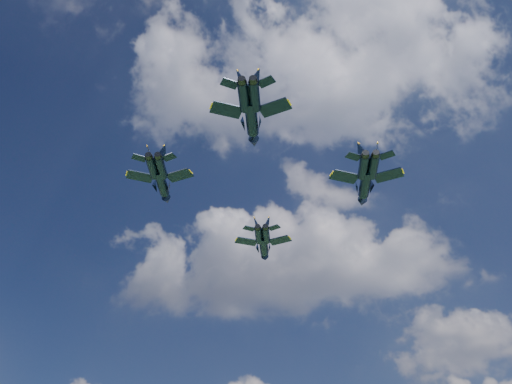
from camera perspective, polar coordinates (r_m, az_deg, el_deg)
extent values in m
cylinder|color=black|center=(107.75, 0.77, -5.37)|extent=(2.70, 7.89, 1.55)
cone|color=black|center=(112.09, 0.91, -6.64)|extent=(1.78, 2.43, 1.46)
ellipsoid|color=brown|center=(110.44, 0.85, -5.89)|extent=(1.21, 2.56, 0.71)
cube|color=black|center=(106.44, -0.96, -4.97)|extent=(4.55, 3.94, 0.15)
cube|color=black|center=(106.16, 2.39, -4.85)|extent=(4.37, 3.09, 0.15)
cube|color=black|center=(102.49, -0.68, -3.66)|extent=(2.43, 2.27, 0.12)
cube|color=black|center=(102.28, 1.82, -3.58)|extent=(2.38, 1.90, 0.12)
cube|color=black|center=(103.62, 0.07, -3.27)|extent=(1.01, 2.40, 2.59)
cube|color=black|center=(103.54, 1.11, -3.23)|extent=(1.20, 2.56, 2.59)
cylinder|color=black|center=(96.21, -9.43, 0.95)|extent=(3.05, 8.35, 1.64)
cone|color=black|center=(100.42, -8.90, -0.82)|extent=(1.94, 2.60, 1.55)
ellipsoid|color=brown|center=(98.88, -9.09, 0.16)|extent=(1.33, 2.72, 0.75)
cube|color=black|center=(95.49, -11.54, 1.54)|extent=(4.80, 4.23, 0.16)
cube|color=black|center=(94.18, -7.67, 1.66)|extent=(4.58, 3.18, 0.16)
cube|color=black|center=(91.59, -11.61, 3.37)|extent=(2.56, 2.42, 0.13)
cube|color=black|center=(90.61, -8.69, 3.48)|extent=(2.50, 1.97, 0.13)
cube|color=black|center=(92.62, -10.60, 3.73)|extent=(1.13, 2.52, 2.74)
cube|color=black|center=(92.21, -9.39, 3.78)|extent=(1.29, 2.71, 2.74)
cylinder|color=black|center=(96.95, 10.88, 0.88)|extent=(3.24, 9.15, 1.80)
cone|color=black|center=(101.65, 10.55, -1.05)|extent=(2.10, 2.84, 1.70)
ellipsoid|color=brown|center=(99.92, 10.65, 0.02)|extent=(1.43, 2.97, 0.82)
cube|color=black|center=(94.89, 8.85, 1.52)|extent=(5.27, 4.61, 0.18)
cube|color=black|center=(95.95, 13.12, 1.64)|extent=(5.04, 3.53, 0.18)
cube|color=black|center=(90.85, 9.72, 3.54)|extent=(2.81, 2.64, 0.14)
cube|color=black|center=(91.65, 12.94, 3.61)|extent=(2.75, 2.18, 0.14)
cube|color=black|center=(92.53, 10.51, 3.92)|extent=(1.21, 2.77, 3.00)
cube|color=black|center=(92.86, 11.86, 3.95)|extent=(1.40, 2.97, 3.00)
cylinder|color=black|center=(80.45, -0.45, 7.42)|extent=(2.91, 8.47, 1.66)
cone|color=black|center=(84.46, -0.19, 4.96)|extent=(1.92, 2.61, 1.57)
ellipsoid|color=brown|center=(83.05, -0.30, 6.26)|extent=(1.30, 2.75, 0.76)
cube|color=black|center=(79.37, -2.97, 8.21)|extent=(4.88, 4.24, 0.17)
cube|color=black|center=(78.99, 1.88, 8.43)|extent=(4.69, 3.31, 0.17)
cube|color=black|center=(75.83, -2.67, 10.78)|extent=(2.60, 2.44, 0.13)
cube|color=black|center=(75.55, 1.02, 10.96)|extent=(2.55, 2.04, 0.13)
cube|color=black|center=(77.16, -1.54, 11.11)|extent=(1.09, 2.58, 2.78)
cube|color=black|center=(77.04, -0.01, 11.19)|extent=(1.29, 2.75, 2.78)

